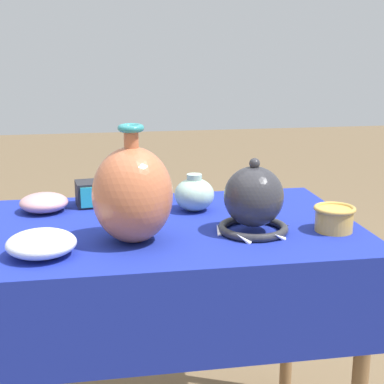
# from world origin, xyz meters

# --- Properties ---
(display_table) EXTENTS (1.07, 0.70, 0.77)m
(display_table) POSITION_xyz_m (0.00, -0.02, 0.68)
(display_table) COLOR olive
(display_table) RESTS_ON ground_plane
(vase_tall_bulbous) EXTENTS (0.20, 0.20, 0.30)m
(vase_tall_bulbous) POSITION_xyz_m (-0.10, -0.13, 0.90)
(vase_tall_bulbous) COLOR #BC6642
(vase_tall_bulbous) RESTS_ON display_table
(vase_dome_bell) EXTENTS (0.20, 0.20, 0.21)m
(vase_dome_bell) POSITION_xyz_m (0.22, -0.11, 0.86)
(vase_dome_bell) COLOR #2D2D33
(vase_dome_bell) RESTS_ON display_table
(mosaic_tile_box) EXTENTS (0.15, 0.11, 0.08)m
(mosaic_tile_box) POSITION_xyz_m (-0.18, 0.24, 0.81)
(mosaic_tile_box) COLOR #232328
(mosaic_tile_box) RESTS_ON display_table
(jar_round_celadon) EXTENTS (0.12, 0.12, 0.11)m
(jar_round_celadon) POSITION_xyz_m (0.10, 0.12, 0.83)
(jar_round_celadon) COLOR #A8CCB7
(jar_round_celadon) RESTS_ON display_table
(bowl_shallow_rose) EXTENTS (0.14, 0.14, 0.06)m
(bowl_shallow_rose) POSITION_xyz_m (-0.35, 0.19, 0.80)
(bowl_shallow_rose) COLOR #D19399
(bowl_shallow_rose) RESTS_ON display_table
(cup_wide_cobalt) EXTENTS (0.09, 0.09, 0.07)m
(cup_wide_cobalt) POSITION_xyz_m (0.32, 0.21, 0.81)
(cup_wide_cobalt) COLOR #3851A8
(cup_wide_cobalt) RESTS_ON display_table
(cup_wide_ochre) EXTENTS (0.11, 0.11, 0.07)m
(cup_wide_ochre) POSITION_xyz_m (0.44, -0.14, 0.81)
(cup_wide_ochre) COLOR gold
(cup_wide_ochre) RESTS_ON display_table
(bowl_shallow_porcelain) EXTENTS (0.17, 0.17, 0.06)m
(bowl_shallow_porcelain) POSITION_xyz_m (-0.33, -0.20, 0.80)
(bowl_shallow_porcelain) COLOR white
(bowl_shallow_porcelain) RESTS_ON display_table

